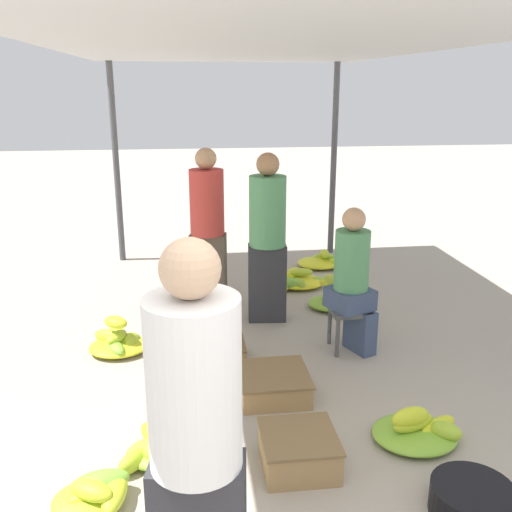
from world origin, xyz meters
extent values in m
cylinder|color=#4C4C51|center=(-1.44, 6.21, 1.28)|extent=(0.08, 0.08, 2.56)
cylinder|color=#4C4C51|center=(1.44, 6.21, 1.28)|extent=(0.08, 0.08, 2.56)
cube|color=#B2B2B7|center=(0.00, 3.26, 2.58)|extent=(3.29, 6.31, 0.04)
cylinder|color=white|center=(-0.57, 0.63, 1.17)|extent=(0.43, 0.43, 0.71)
sphere|color=tan|center=(-0.57, 0.63, 1.65)|extent=(0.23, 0.23, 0.23)
cube|color=#4C4C4C|center=(0.83, 3.17, 0.38)|extent=(0.34, 0.34, 0.04)
cylinder|color=#4C4C4C|center=(0.69, 3.04, 0.18)|extent=(0.04, 0.04, 0.36)
cylinder|color=#4C4C4C|center=(0.96, 3.04, 0.18)|extent=(0.04, 0.04, 0.36)
cylinder|color=#4C4C4C|center=(0.69, 3.31, 0.18)|extent=(0.04, 0.04, 0.36)
cylinder|color=#4C4C4C|center=(0.96, 3.31, 0.18)|extent=(0.04, 0.04, 0.36)
cube|color=#384766|center=(0.92, 3.13, 0.20)|extent=(0.24, 0.34, 0.40)
cube|color=#384766|center=(0.83, 3.17, 0.49)|extent=(0.44, 0.44, 0.18)
cylinder|color=#4C8C59|center=(0.83, 3.17, 0.84)|extent=(0.39, 0.39, 0.52)
sphere|color=tan|center=(0.83, 3.17, 1.20)|extent=(0.20, 0.20, 0.20)
cylinder|color=black|center=(0.93, 1.09, 0.09)|extent=(0.46, 0.46, 0.17)
ellipsoid|color=yellow|center=(-1.16, 1.43, 0.08)|extent=(0.32, 0.28, 0.11)
ellipsoid|color=#78B437|center=(-1.12, 1.48, 0.11)|extent=(0.36, 0.22, 0.12)
ellipsoid|color=#BACF2B|center=(-1.03, 1.40, 0.09)|extent=(0.17, 0.35, 0.11)
ellipsoid|color=#BFD12A|center=(-1.15, 1.37, 0.14)|extent=(0.30, 0.25, 0.10)
ellipsoid|color=#B3CC2C|center=(-1.18, 1.41, 0.05)|extent=(0.39, 0.34, 0.10)
ellipsoid|color=#78B437|center=(-0.76, 1.76, 0.20)|extent=(0.29, 0.29, 0.12)
ellipsoid|color=#89BB34|center=(-0.73, 1.69, 0.08)|extent=(0.28, 0.14, 0.12)
ellipsoid|color=#A1C52F|center=(-0.83, 1.76, 0.08)|extent=(0.25, 0.26, 0.14)
ellipsoid|color=yellow|center=(-0.84, 1.95, 0.07)|extent=(0.25, 0.33, 0.11)
ellipsoid|color=#ADC92D|center=(-0.95, 1.70, 0.07)|extent=(0.23, 0.25, 0.13)
ellipsoid|color=yellow|center=(-0.80, 1.68, 0.06)|extent=(0.17, 0.32, 0.10)
ellipsoid|color=yellow|center=(-0.73, 1.84, 0.15)|extent=(0.26, 0.23, 0.10)
ellipsoid|color=#8BBC33|center=(-0.82, 1.79, 0.05)|extent=(0.39, 0.34, 0.10)
ellipsoid|color=#A3C52F|center=(-1.29, 3.46, 0.11)|extent=(0.34, 0.28, 0.15)
ellipsoid|color=#A9C82E|center=(-1.22, 3.38, 0.14)|extent=(0.23, 0.27, 0.10)
ellipsoid|color=#CBD628|center=(-1.22, 3.38, 0.28)|extent=(0.28, 0.26, 0.10)
ellipsoid|color=#ACC92D|center=(-1.11, 3.41, 0.08)|extent=(0.17, 0.26, 0.14)
ellipsoid|color=#BCD02A|center=(-1.24, 3.54, 0.09)|extent=(0.27, 0.26, 0.15)
ellipsoid|color=#A0C42F|center=(-1.11, 3.43, 0.07)|extent=(0.26, 0.27, 0.13)
ellipsoid|color=#81B835|center=(-1.22, 3.29, 0.08)|extent=(0.24, 0.31, 0.10)
ellipsoid|color=yellow|center=(-1.21, 3.38, 0.05)|extent=(0.52, 0.46, 0.10)
ellipsoid|color=#BBCF2B|center=(1.20, 5.57, 0.17)|extent=(0.12, 0.22, 0.11)
ellipsoid|color=#BCD02A|center=(1.35, 5.44, 0.07)|extent=(0.29, 0.29, 0.13)
ellipsoid|color=#89BB34|center=(1.32, 5.58, 0.09)|extent=(0.25, 0.17, 0.10)
ellipsoid|color=#A8C82E|center=(1.22, 5.68, 0.09)|extent=(0.30, 0.20, 0.10)
ellipsoid|color=yellow|center=(1.14, 5.57, 0.05)|extent=(0.57, 0.50, 0.10)
ellipsoid|color=yellow|center=(0.94, 4.16, 0.17)|extent=(0.36, 0.34, 0.15)
ellipsoid|color=#ACC92D|center=(0.94, 4.16, 0.29)|extent=(0.23, 0.32, 0.14)
ellipsoid|color=#A2C52F|center=(0.95, 4.16, 0.28)|extent=(0.16, 0.26, 0.14)
ellipsoid|color=yellow|center=(0.90, 4.18, 0.26)|extent=(0.23, 0.25, 0.09)
ellipsoid|color=#84B935|center=(0.94, 4.16, 0.05)|extent=(0.52, 0.46, 0.10)
ellipsoid|color=#C6D429|center=(0.84, 1.76, 0.19)|extent=(0.30, 0.18, 0.14)
ellipsoid|color=#CDD628|center=(1.05, 1.80, 0.07)|extent=(0.35, 0.25, 0.14)
ellipsoid|color=#9DC330|center=(1.07, 1.71, 0.10)|extent=(0.26, 0.25, 0.11)
ellipsoid|color=#BCD02A|center=(0.86, 1.77, 0.15)|extent=(0.34, 0.20, 0.11)
ellipsoid|color=#81B835|center=(0.88, 1.78, 0.05)|extent=(0.57, 0.50, 0.10)
ellipsoid|color=#73B237|center=(0.58, 4.74, 0.08)|extent=(0.30, 0.17, 0.14)
ellipsoid|color=#98C131|center=(0.70, 4.73, 0.07)|extent=(0.18, 0.23, 0.13)
ellipsoid|color=#BED02A|center=(0.64, 5.03, 0.07)|extent=(0.27, 0.23, 0.13)
ellipsoid|color=#98C131|center=(0.95, 4.88, 0.05)|extent=(0.26, 0.20, 0.10)
ellipsoid|color=yellow|center=(0.68, 5.01, 0.11)|extent=(0.29, 0.34, 0.14)
ellipsoid|color=#CCD628|center=(0.52, 4.73, 0.05)|extent=(0.24, 0.33, 0.10)
ellipsoid|color=#B1CB2C|center=(0.76, 4.91, 0.16)|extent=(0.28, 0.14, 0.09)
ellipsoid|color=yellow|center=(0.73, 4.88, 0.05)|extent=(0.58, 0.51, 0.10)
cube|color=#9E7A4C|center=(0.04, 2.47, 0.09)|extent=(0.51, 0.51, 0.17)
cube|color=brown|center=(0.04, 2.47, 0.18)|extent=(0.53, 0.53, 0.02)
cube|color=#9E7A4C|center=(0.06, 1.61, 0.10)|extent=(0.45, 0.45, 0.21)
cube|color=brown|center=(0.06, 1.61, 0.22)|extent=(0.47, 0.47, 0.02)
cube|color=olive|center=(-0.32, 3.06, 0.09)|extent=(0.39, 0.39, 0.17)
cube|color=brown|center=(-0.32, 3.06, 0.18)|extent=(0.41, 0.41, 0.02)
cube|color=#4C4238|center=(-0.35, 4.44, 0.39)|extent=(0.41, 0.28, 0.78)
cylinder|color=#BF3833|center=(-0.35, 4.44, 1.12)|extent=(0.42, 0.42, 0.68)
sphere|color=tan|center=(-0.35, 4.44, 1.57)|extent=(0.22, 0.22, 0.22)
cube|color=#2D2D33|center=(0.20, 3.94, 0.39)|extent=(0.39, 0.24, 0.78)
cylinder|color=#4C8C59|center=(0.20, 3.94, 1.12)|extent=(0.39, 0.39, 0.68)
sphere|color=#9E704C|center=(0.20, 3.94, 1.57)|extent=(0.22, 0.22, 0.22)
camera|label=1|loc=(-0.58, -1.35, 2.29)|focal=40.00mm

